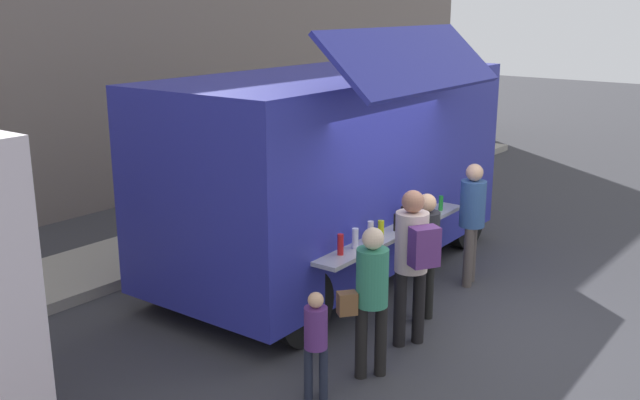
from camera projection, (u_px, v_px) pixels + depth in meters
name	position (u px, v px, depth m)	size (l,w,h in m)	color
ground_plane	(445.00, 319.00, 8.85)	(60.00, 60.00, 0.00)	#38383D
food_truck_main	(335.00, 166.00, 10.06)	(5.71, 3.31, 3.48)	#2B2F9F
trash_bin	(355.00, 170.00, 14.56)	(0.60, 0.60, 1.01)	#2F6638
customer_front_ordering	(425.00, 247.00, 8.57)	(0.53, 0.33, 1.60)	black
customer_mid_with_backpack	(413.00, 253.00, 7.89)	(0.50, 0.59, 1.80)	black
customer_rear_waiting	(371.00, 290.00, 7.25)	(0.49, 0.43, 1.61)	black
customer_extra_browsing	(472.00, 213.00, 9.73)	(0.35, 0.34, 1.69)	#4F4642
child_near_queue	(316.00, 336.00, 6.89)	(0.23, 0.23, 1.12)	#1F2435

